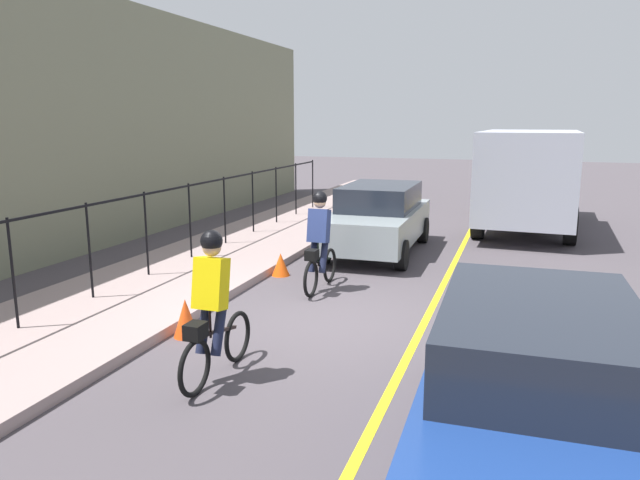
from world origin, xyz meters
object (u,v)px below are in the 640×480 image
at_px(cyclist_follow, 213,307).
at_px(traffic_cone_far, 281,264).
at_px(patrol_sedan, 535,380).
at_px(parked_sedan_rear, 378,217).
at_px(traffic_cone_near, 186,318).
at_px(cyclist_lead, 319,242).
at_px(box_truck_background, 529,175).

relative_size(cyclist_follow, traffic_cone_far, 4.00).
bearing_deg(patrol_sedan, parked_sedan_rear, 21.03).
height_order(traffic_cone_near, traffic_cone_far, traffic_cone_near).
xyz_separation_m(cyclist_lead, traffic_cone_far, (0.74, 1.07, -0.68)).
bearing_deg(traffic_cone_far, traffic_cone_near, -179.62).
bearing_deg(box_truck_background, parked_sedan_rear, 144.22).
relative_size(box_truck_background, traffic_cone_far, 14.89).
distance_m(parked_sedan_rear, traffic_cone_near, 6.54).
xyz_separation_m(patrol_sedan, parked_sedan_rear, (8.24, 3.35, 0.00)).
height_order(patrol_sedan, traffic_cone_far, patrol_sedan).
bearing_deg(cyclist_follow, patrol_sedan, -100.62).
relative_size(parked_sedan_rear, traffic_cone_far, 9.69).
bearing_deg(cyclist_lead, traffic_cone_far, 55.76).
bearing_deg(cyclist_lead, box_truck_background, -24.18).
height_order(cyclist_lead, box_truck_background, box_truck_background).
xyz_separation_m(cyclist_follow, parked_sedan_rear, (7.54, -0.22, -0.09)).
relative_size(cyclist_lead, parked_sedan_rear, 0.41).
distance_m(cyclist_lead, traffic_cone_near, 3.12).
distance_m(cyclist_lead, patrol_sedan, 5.95).
distance_m(cyclist_follow, parked_sedan_rear, 7.54).
relative_size(cyclist_follow, patrol_sedan, 0.41).
xyz_separation_m(cyclist_follow, box_truck_background, (11.77, -3.53, 0.64)).
bearing_deg(cyclist_follow, parked_sedan_rear, -1.08).
xyz_separation_m(cyclist_lead, traffic_cone_near, (-2.87, 1.05, -0.63)).
height_order(cyclist_lead, parked_sedan_rear, cyclist_lead).
height_order(patrol_sedan, box_truck_background, box_truck_background).
height_order(patrol_sedan, parked_sedan_rear, same).
distance_m(cyclist_follow, traffic_cone_near, 1.71).
bearing_deg(traffic_cone_near, parked_sedan_rear, -11.59).
xyz_separation_m(patrol_sedan, box_truck_background, (12.48, 0.04, 0.73)).
bearing_deg(traffic_cone_far, box_truck_background, -33.54).
distance_m(box_truck_background, traffic_cone_near, 11.65).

